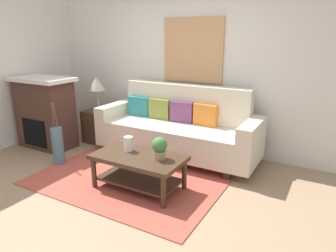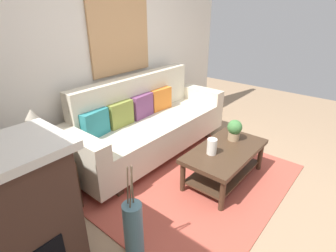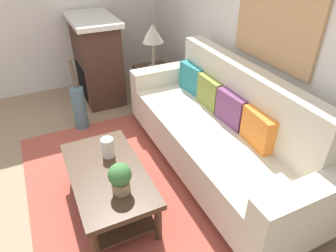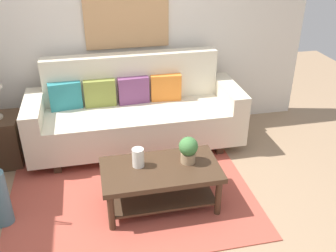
{
  "view_description": "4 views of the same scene",
  "coord_description": "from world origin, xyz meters",
  "px_view_note": "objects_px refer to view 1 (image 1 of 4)",
  "views": [
    {
      "loc": [
        2.22,
        -2.5,
        1.8
      ],
      "look_at": [
        0.3,
        0.92,
        0.63
      ],
      "focal_mm": 32.66,
      "sensor_mm": 36.0,
      "label": 1
    },
    {
      "loc": [
        -2.22,
        -0.92,
        1.95
      ],
      "look_at": [
        0.01,
        0.93,
        0.62
      ],
      "focal_mm": 28.17,
      "sensor_mm": 36.0,
      "label": 2
    },
    {
      "loc": [
        2.22,
        -0.09,
        2.15
      ],
      "look_at": [
        0.11,
        0.91,
        0.61
      ],
      "focal_mm": 32.63,
      "sensor_mm": 36.0,
      "label": 3
    },
    {
      "loc": [
        -0.28,
        -2.58,
        2.44
      ],
      "look_at": [
        0.41,
        0.65,
        0.65
      ],
      "focal_mm": 40.62,
      "sensor_mm": 36.0,
      "label": 4
    }
  ],
  "objects_px": {
    "couch": "(178,129)",
    "table_lamp": "(97,85)",
    "throw_pillow_olive": "(160,109)",
    "throw_pillow_plum": "(182,112)",
    "throw_pillow_teal": "(140,106)",
    "side_table": "(99,126)",
    "fireplace": "(45,112)",
    "floor_vase": "(58,146)",
    "coffee_table": "(139,164)",
    "potted_plant_tabletop": "(160,147)",
    "tabletop_vase": "(128,144)",
    "framed_painting": "(193,50)",
    "throw_pillow_orange": "(206,115)"
  },
  "relations": [
    {
      "from": "couch",
      "to": "table_lamp",
      "type": "relative_size",
      "value": 4.31
    },
    {
      "from": "throw_pillow_olive",
      "to": "throw_pillow_plum",
      "type": "bearing_deg",
      "value": 0.0
    },
    {
      "from": "couch",
      "to": "throw_pillow_teal",
      "type": "height_order",
      "value": "couch"
    },
    {
      "from": "side_table",
      "to": "fireplace",
      "type": "bearing_deg",
      "value": -133.32
    },
    {
      "from": "fireplace",
      "to": "floor_vase",
      "type": "distance_m",
      "value": 0.92
    },
    {
      "from": "coffee_table",
      "to": "potted_plant_tabletop",
      "type": "height_order",
      "value": "potted_plant_tabletop"
    },
    {
      "from": "couch",
      "to": "throw_pillow_teal",
      "type": "xyz_separation_m",
      "value": [
        -0.78,
        0.12,
        0.25
      ]
    },
    {
      "from": "potted_plant_tabletop",
      "to": "couch",
      "type": "bearing_deg",
      "value": 107.09
    },
    {
      "from": "tabletop_vase",
      "to": "throw_pillow_plum",
      "type": "bearing_deg",
      "value": 84.16
    },
    {
      "from": "couch",
      "to": "floor_vase",
      "type": "xyz_separation_m",
      "value": [
        -1.37,
        -1.11,
        -0.16
      ]
    },
    {
      "from": "couch",
      "to": "throw_pillow_plum",
      "type": "height_order",
      "value": "couch"
    },
    {
      "from": "coffee_table",
      "to": "side_table",
      "type": "relative_size",
      "value": 1.96
    },
    {
      "from": "potted_plant_tabletop",
      "to": "framed_painting",
      "type": "relative_size",
      "value": 0.27
    },
    {
      "from": "throw_pillow_teal",
      "to": "throw_pillow_plum",
      "type": "distance_m",
      "value": 0.78
    },
    {
      "from": "table_lamp",
      "to": "framed_painting",
      "type": "distance_m",
      "value": 1.72
    },
    {
      "from": "potted_plant_tabletop",
      "to": "table_lamp",
      "type": "relative_size",
      "value": 0.46
    },
    {
      "from": "coffee_table",
      "to": "tabletop_vase",
      "type": "distance_m",
      "value": 0.29
    },
    {
      "from": "throw_pillow_teal",
      "to": "fireplace",
      "type": "height_order",
      "value": "fireplace"
    },
    {
      "from": "throw_pillow_olive",
      "to": "tabletop_vase",
      "type": "height_order",
      "value": "throw_pillow_olive"
    },
    {
      "from": "framed_painting",
      "to": "tabletop_vase",
      "type": "bearing_deg",
      "value": -94.56
    },
    {
      "from": "fireplace",
      "to": "side_table",
      "type": "bearing_deg",
      "value": 46.68
    },
    {
      "from": "throw_pillow_plum",
      "to": "tabletop_vase",
      "type": "bearing_deg",
      "value": -95.84
    },
    {
      "from": "couch",
      "to": "throw_pillow_orange",
      "type": "distance_m",
      "value": 0.48
    },
    {
      "from": "throw_pillow_orange",
      "to": "framed_painting",
      "type": "height_order",
      "value": "framed_painting"
    },
    {
      "from": "throw_pillow_olive",
      "to": "potted_plant_tabletop",
      "type": "relative_size",
      "value": 1.37
    },
    {
      "from": "throw_pillow_orange",
      "to": "potted_plant_tabletop",
      "type": "height_order",
      "value": "throw_pillow_orange"
    },
    {
      "from": "throw_pillow_teal",
      "to": "throw_pillow_olive",
      "type": "height_order",
      "value": "same"
    },
    {
      "from": "coffee_table",
      "to": "tabletop_vase",
      "type": "bearing_deg",
      "value": 159.19
    },
    {
      "from": "table_lamp",
      "to": "fireplace",
      "type": "bearing_deg",
      "value": -133.32
    },
    {
      "from": "tabletop_vase",
      "to": "throw_pillow_teal",
      "type": "bearing_deg",
      "value": 118.56
    },
    {
      "from": "throw_pillow_teal",
      "to": "floor_vase",
      "type": "distance_m",
      "value": 1.43
    },
    {
      "from": "couch",
      "to": "throw_pillow_plum",
      "type": "bearing_deg",
      "value": 90.0
    },
    {
      "from": "floor_vase",
      "to": "throw_pillow_teal",
      "type": "bearing_deg",
      "value": 64.73
    },
    {
      "from": "throw_pillow_plum",
      "to": "fireplace",
      "type": "bearing_deg",
      "value": -159.38
    },
    {
      "from": "throw_pillow_olive",
      "to": "potted_plant_tabletop",
      "type": "distance_m",
      "value": 1.45
    },
    {
      "from": "couch",
      "to": "throw_pillow_orange",
      "type": "height_order",
      "value": "couch"
    },
    {
      "from": "throw_pillow_plum",
      "to": "side_table",
      "type": "xyz_separation_m",
      "value": [
        -1.53,
        -0.18,
        -0.4
      ]
    },
    {
      "from": "couch",
      "to": "framed_painting",
      "type": "xyz_separation_m",
      "value": [
        0.0,
        0.47,
        1.15
      ]
    },
    {
      "from": "coffee_table",
      "to": "floor_vase",
      "type": "xyz_separation_m",
      "value": [
        -1.44,
        0.05,
        -0.04
      ]
    },
    {
      "from": "throw_pillow_olive",
      "to": "side_table",
      "type": "bearing_deg",
      "value": -171.24
    },
    {
      "from": "throw_pillow_olive",
      "to": "potted_plant_tabletop",
      "type": "bearing_deg",
      "value": -59.41
    },
    {
      "from": "potted_plant_tabletop",
      "to": "side_table",
      "type": "xyz_separation_m",
      "value": [
        -1.87,
        1.07,
        -0.29
      ]
    },
    {
      "from": "throw_pillow_orange",
      "to": "framed_painting",
      "type": "xyz_separation_m",
      "value": [
        -0.39,
        0.34,
        0.9
      ]
    },
    {
      "from": "throw_pillow_teal",
      "to": "framed_painting",
      "type": "relative_size",
      "value": 0.36
    },
    {
      "from": "table_lamp",
      "to": "throw_pillow_orange",
      "type": "bearing_deg",
      "value": 5.22
    },
    {
      "from": "coffee_table",
      "to": "side_table",
      "type": "xyz_separation_m",
      "value": [
        -1.6,
        1.11,
        -0.03
      ]
    },
    {
      "from": "table_lamp",
      "to": "throw_pillow_teal",
      "type": "bearing_deg",
      "value": 13.21
    },
    {
      "from": "potted_plant_tabletop",
      "to": "framed_painting",
      "type": "bearing_deg",
      "value": 102.25
    },
    {
      "from": "throw_pillow_plum",
      "to": "throw_pillow_orange",
      "type": "relative_size",
      "value": 1.0
    },
    {
      "from": "side_table",
      "to": "framed_painting",
      "type": "xyz_separation_m",
      "value": [
        1.53,
        0.52,
        1.3
      ]
    }
  ]
}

